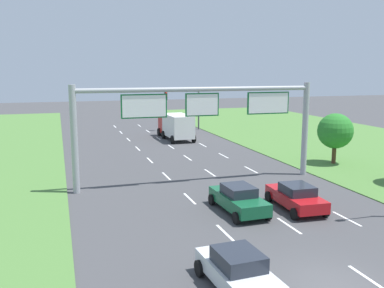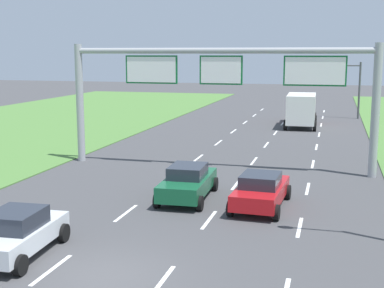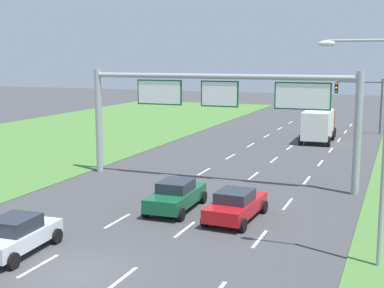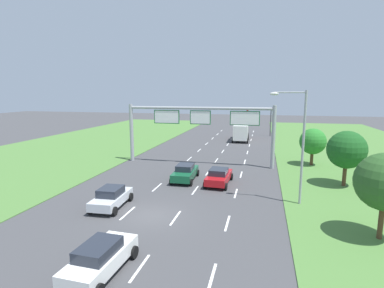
{
  "view_description": "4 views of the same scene",
  "coord_description": "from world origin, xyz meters",
  "px_view_note": "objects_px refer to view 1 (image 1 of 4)",
  "views": [
    {
      "loc": [
        -9.28,
        -12.48,
        7.9
      ],
      "look_at": [
        -0.91,
        14.19,
        3.05
      ],
      "focal_mm": 40.0,
      "sensor_mm": 36.0,
      "label": 1
    },
    {
      "loc": [
        6.3,
        -13.68,
        6.47
      ],
      "look_at": [
        -1.12,
        14.14,
        1.56
      ],
      "focal_mm": 50.0,
      "sensor_mm": 36.0,
      "label": 2
    },
    {
      "loc": [
        10.64,
        -15.64,
        7.76
      ],
      "look_at": [
        -1.02,
        13.9,
        2.59
      ],
      "focal_mm": 50.0,
      "sensor_mm": 36.0,
      "label": 3
    },
    {
      "loc": [
        7.24,
        -18.23,
        8.3
      ],
      "look_at": [
        -0.72,
        15.17,
        2.44
      ],
      "focal_mm": 28.0,
      "sensor_mm": 36.0,
      "label": 4
    }
  ],
  "objects_px": {
    "car_far_ahead": "(238,270)",
    "sign_gantry": "(202,113)",
    "car_near_red": "(296,197)",
    "box_truck": "(176,125)",
    "roadside_tree_far": "(335,131)",
    "car_mid_lane": "(238,199)",
    "traffic_light_mast": "(185,101)"
  },
  "relations": [
    {
      "from": "car_mid_lane",
      "to": "box_truck",
      "type": "distance_m",
      "value": 26.12
    },
    {
      "from": "car_mid_lane",
      "to": "box_truck",
      "type": "height_order",
      "value": "box_truck"
    },
    {
      "from": "car_mid_lane",
      "to": "sign_gantry",
      "type": "bearing_deg",
      "value": 87.49
    },
    {
      "from": "car_near_red",
      "to": "car_mid_lane",
      "type": "xyz_separation_m",
      "value": [
        -3.35,
        0.51,
        0.02
      ]
    },
    {
      "from": "box_truck",
      "to": "traffic_light_mast",
      "type": "height_order",
      "value": "traffic_light_mast"
    },
    {
      "from": "car_near_red",
      "to": "car_mid_lane",
      "type": "height_order",
      "value": "car_mid_lane"
    },
    {
      "from": "car_mid_lane",
      "to": "sign_gantry",
      "type": "xyz_separation_m",
      "value": [
        0.07,
        6.64,
        4.17
      ]
    },
    {
      "from": "box_truck",
      "to": "sign_gantry",
      "type": "relative_size",
      "value": 0.43
    },
    {
      "from": "car_near_red",
      "to": "roadside_tree_far",
      "type": "relative_size",
      "value": 1.03
    },
    {
      "from": "car_mid_lane",
      "to": "car_near_red",
      "type": "bearing_deg",
      "value": -10.64
    },
    {
      "from": "car_mid_lane",
      "to": "box_truck",
      "type": "relative_size",
      "value": 0.62
    },
    {
      "from": "car_far_ahead",
      "to": "traffic_light_mast",
      "type": "bearing_deg",
      "value": 72.94
    },
    {
      "from": "sign_gantry",
      "to": "box_truck",
      "type": "bearing_deg",
      "value": 80.17
    },
    {
      "from": "sign_gantry",
      "to": "traffic_light_mast",
      "type": "distance_m",
      "value": 27.15
    },
    {
      "from": "box_truck",
      "to": "traffic_light_mast",
      "type": "distance_m",
      "value": 8.1
    },
    {
      "from": "car_mid_lane",
      "to": "traffic_light_mast",
      "type": "distance_m",
      "value": 33.77
    },
    {
      "from": "car_mid_lane",
      "to": "traffic_light_mast",
      "type": "relative_size",
      "value": 0.81
    },
    {
      "from": "car_mid_lane",
      "to": "car_far_ahead",
      "type": "bearing_deg",
      "value": -115.65
    },
    {
      "from": "car_mid_lane",
      "to": "roadside_tree_far",
      "type": "height_order",
      "value": "roadside_tree_far"
    },
    {
      "from": "car_near_red",
      "to": "box_truck",
      "type": "bearing_deg",
      "value": 92.72
    },
    {
      "from": "car_mid_lane",
      "to": "car_far_ahead",
      "type": "distance_m",
      "value": 8.72
    },
    {
      "from": "car_far_ahead",
      "to": "traffic_light_mast",
      "type": "relative_size",
      "value": 0.74
    },
    {
      "from": "car_near_red",
      "to": "sign_gantry",
      "type": "distance_m",
      "value": 8.92
    },
    {
      "from": "box_truck",
      "to": "traffic_light_mast",
      "type": "xyz_separation_m",
      "value": [
        3.21,
        7.09,
        2.25
      ]
    },
    {
      "from": "car_near_red",
      "to": "car_far_ahead",
      "type": "height_order",
      "value": "car_far_ahead"
    },
    {
      "from": "car_far_ahead",
      "to": "car_near_red",
      "type": "bearing_deg",
      "value": 44.25
    },
    {
      "from": "car_far_ahead",
      "to": "roadside_tree_far",
      "type": "relative_size",
      "value": 0.95
    },
    {
      "from": "car_far_ahead",
      "to": "sign_gantry",
      "type": "height_order",
      "value": "sign_gantry"
    },
    {
      "from": "car_near_red",
      "to": "roadside_tree_far",
      "type": "bearing_deg",
      "value": 48.42
    },
    {
      "from": "car_near_red",
      "to": "sign_gantry",
      "type": "bearing_deg",
      "value": 117.46
    },
    {
      "from": "car_near_red",
      "to": "box_truck",
      "type": "height_order",
      "value": "box_truck"
    },
    {
      "from": "box_truck",
      "to": "roadside_tree_far",
      "type": "xyz_separation_m",
      "value": [
        9.35,
        -16.81,
        1.22
      ]
    }
  ]
}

